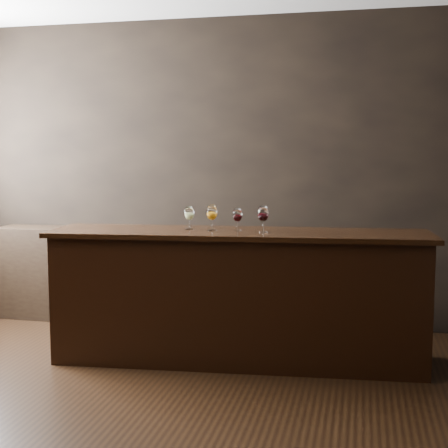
% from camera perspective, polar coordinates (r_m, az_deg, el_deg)
% --- Properties ---
extents(ground, '(5.00, 5.00, 0.00)m').
position_cam_1_polar(ground, '(4.01, -10.79, -16.66)').
color(ground, black).
rests_on(ground, ground).
extents(room_shell, '(5.02, 4.52, 2.81)m').
position_cam_1_polar(room_shell, '(3.90, -13.86, 9.83)').
color(room_shell, black).
rests_on(room_shell, ground).
extents(bar_counter, '(2.78, 0.82, 0.96)m').
position_cam_1_polar(bar_counter, '(4.73, 1.29, -6.86)').
color(bar_counter, black).
rests_on(bar_counter, ground).
extents(bar_top, '(2.88, 0.89, 0.04)m').
position_cam_1_polar(bar_top, '(4.64, 1.31, -0.87)').
color(bar_top, black).
rests_on(bar_top, bar_counter).
extents(back_bar_shelf, '(2.41, 0.40, 0.87)m').
position_cam_1_polar(back_bar_shelf, '(5.95, -9.53, -4.65)').
color(back_bar_shelf, black).
rests_on(back_bar_shelf, ground).
extents(glass_white, '(0.07, 0.07, 0.18)m').
position_cam_1_polar(glass_white, '(4.75, -3.19, 0.94)').
color(glass_white, white).
rests_on(glass_white, bar_top).
extents(glass_amber, '(0.08, 0.08, 0.19)m').
position_cam_1_polar(glass_amber, '(4.67, -1.12, 1.00)').
color(glass_amber, white).
rests_on(glass_amber, bar_top).
extents(glass_red_a, '(0.07, 0.07, 0.17)m').
position_cam_1_polar(glass_red_a, '(4.66, 1.24, 0.78)').
color(glass_red_a, white).
rests_on(glass_red_a, bar_top).
extents(glass_red_b, '(0.08, 0.08, 0.20)m').
position_cam_1_polar(glass_red_b, '(4.56, 3.59, 0.89)').
color(glass_red_b, white).
rests_on(glass_red_b, bar_top).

